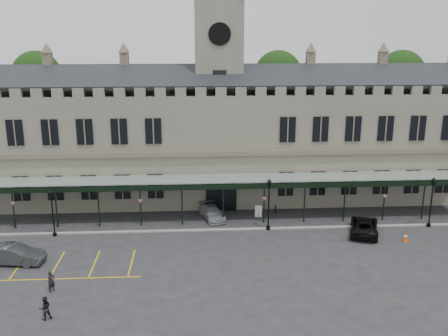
{
  "coord_description": "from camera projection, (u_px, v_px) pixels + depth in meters",
  "views": [
    {
      "loc": [
        -2.67,
        -38.56,
        18.32
      ],
      "look_at": [
        0.0,
        6.0,
        6.0
      ],
      "focal_mm": 40.0,
      "sensor_mm": 36.0,
      "label": 1
    }
  ],
  "objects": [
    {
      "name": "car_left_b",
      "position": [
        14.0,
        254.0,
        40.41
      ],
      "size": [
        5.04,
        2.29,
        1.6
      ],
      "primitive_type": "imported",
      "rotation": [
        0.0,
        0.0,
        1.45
      ],
      "color": "#33363A",
      "rests_on": "ground"
    },
    {
      "name": "person_a",
      "position": [
        51.0,
        282.0,
        36.04
      ],
      "size": [
        0.67,
        0.7,
        1.61
      ],
      "primitive_type": "imported",
      "rotation": [
        0.0,
        0.0,
        0.88
      ],
      "color": "black",
      "rests_on": "ground"
    },
    {
      "name": "tree_behind_left",
      "position": [
        37.0,
        77.0,
        61.51
      ],
      "size": [
        6.0,
        6.0,
        16.0
      ],
      "color": "#332314",
      "rests_on": "ground"
    },
    {
      "name": "car_van",
      "position": [
        364.0,
        226.0,
        46.52
      ],
      "size": [
        3.98,
        5.77,
        1.46
      ],
      "primitive_type": "imported",
      "rotation": [
        0.0,
        0.0,
        2.82
      ],
      "color": "black",
      "rests_on": "ground"
    },
    {
      "name": "lamp_post_left",
      "position": [
        52.0,
        209.0,
        45.39
      ],
      "size": [
        0.43,
        0.43,
        4.53
      ],
      "color": "black",
      "rests_on": "ground"
    },
    {
      "name": "person_b",
      "position": [
        45.0,
        308.0,
        32.57
      ],
      "size": [
        0.98,
        0.9,
        1.63
      ],
      "primitive_type": "imported",
      "rotation": [
        0.0,
        0.0,
        3.58
      ],
      "color": "black",
      "rests_on": "ground"
    },
    {
      "name": "car_taxi",
      "position": [
        212.0,
        213.0,
        50.18
      ],
      "size": [
        2.96,
        4.69,
        1.27
      ],
      "primitive_type": "imported",
      "rotation": [
        0.0,
        0.0,
        0.29
      ],
      "color": "#A9ABB1",
      "rests_on": "ground"
    },
    {
      "name": "canopy",
      "position": [
        223.0,
        199.0,
        48.67
      ],
      "size": [
        50.0,
        4.1,
        4.3
      ],
      "color": "#8C9E93",
      "rests_on": "ground"
    },
    {
      "name": "station_building",
      "position": [
        219.0,
        140.0,
        55.72
      ],
      "size": [
        60.0,
        10.36,
        17.3
      ],
      "color": "#686457",
      "rests_on": "ground"
    },
    {
      "name": "kerb",
      "position": [
        224.0,
        230.0,
        47.41
      ],
      "size": [
        60.0,
        0.4,
        0.12
      ],
      "primitive_type": "cube",
      "color": "gray",
      "rests_on": "ground"
    },
    {
      "name": "bollard_right",
      "position": [
        275.0,
        209.0,
        51.69
      ],
      "size": [
        0.15,
        0.15,
        0.83
      ],
      "primitive_type": "cylinder",
      "color": "black",
      "rests_on": "ground"
    },
    {
      "name": "lamp_post_right",
      "position": [
        432.0,
        198.0,
        47.49
      ],
      "size": [
        0.47,
        0.47,
        5.01
      ],
      "color": "black",
      "rests_on": "ground"
    },
    {
      "name": "traffic_cone",
      "position": [
        405.0,
        237.0,
        44.85
      ],
      "size": [
        0.48,
        0.48,
        0.76
      ],
      "rotation": [
        0.0,
        0.0,
        0.17
      ],
      "color": "#E34807",
      "rests_on": "ground"
    },
    {
      "name": "clock_tower",
      "position": [
        218.0,
        80.0,
        54.03
      ],
      "size": [
        5.6,
        5.6,
        24.8
      ],
      "color": "#686457",
      "rests_on": "ground"
    },
    {
      "name": "ground",
      "position": [
        228.0,
        255.0,
        42.13
      ],
      "size": [
        140.0,
        140.0,
        0.0
      ],
      "primitive_type": "plane",
      "color": "#28282A"
    },
    {
      "name": "tree_behind_mid",
      "position": [
        278.0,
        76.0,
        63.24
      ],
      "size": [
        6.0,
        6.0,
        16.0
      ],
      "color": "#332314",
      "rests_on": "ground"
    },
    {
      "name": "sign_board",
      "position": [
        258.0,
        211.0,
        50.61
      ],
      "size": [
        0.72,
        0.1,
        1.23
      ],
      "rotation": [
        0.0,
        0.0,
        -0.07
      ],
      "color": "black",
      "rests_on": "ground"
    },
    {
      "name": "tree_behind_right",
      "position": [
        401.0,
        75.0,
        64.16
      ],
      "size": [
        6.0,
        6.0,
        16.0
      ],
      "color": "#332314",
      "rests_on": "ground"
    },
    {
      "name": "parking_markings",
      "position": [
        55.0,
        268.0,
        39.88
      ],
      "size": [
        16.0,
        6.0,
        0.01
      ],
      "primitive_type": null,
      "color": "gold",
      "rests_on": "ground"
    },
    {
      "name": "lamp_post_mid",
      "position": [
        269.0,
        200.0,
        46.75
      ],
      "size": [
        0.48,
        0.48,
        5.08
      ],
      "color": "black",
      "rests_on": "ground"
    },
    {
      "name": "bollard_left",
      "position": [
        211.0,
        209.0,
        51.63
      ],
      "size": [
        0.16,
        0.16,
        0.9
      ],
      "primitive_type": "cylinder",
      "color": "black",
      "rests_on": "ground"
    }
  ]
}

